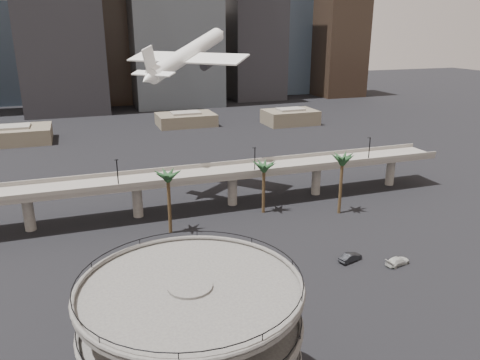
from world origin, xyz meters
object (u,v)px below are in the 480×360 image
object	(u,v)px
parking_ramp	(192,341)
overpass	(186,180)
car_c	(398,261)
car_b	(350,257)
car_a	(216,312)
airborne_jet	(187,55)

from	to	relation	value
parking_ramp	overpass	bearing A→B (deg)	77.57
car_c	car_b	bearing A→B (deg)	49.41
overpass	car_c	distance (m)	48.04
car_a	car_c	distance (m)	34.96
car_b	airborne_jet	bearing A→B (deg)	1.89
parking_ramp	overpass	world-z (taller)	parking_ramp
parking_ramp	car_b	world-z (taller)	parking_ramp
car_a	overpass	bearing A→B (deg)	3.81
parking_ramp	car_b	size ratio (longest dim) A/B	4.75
overpass	car_c	world-z (taller)	overpass
car_b	car_c	xyz separation A→B (m)	(7.19, -3.90, -0.06)
parking_ramp	car_c	bearing A→B (deg)	26.90
parking_ramp	car_c	world-z (taller)	parking_ramp
overpass	car_b	world-z (taller)	overpass
airborne_jet	car_a	bearing A→B (deg)	-142.70
parking_ramp	car_a	size ratio (longest dim) A/B	4.98
car_a	car_c	size ratio (longest dim) A/B	0.91
overpass	car_a	xyz separation A→B (m)	(-5.58, -41.93, -6.58)
parking_ramp	car_b	xyz separation A→B (m)	(34.93, 25.27, -9.07)
overpass	airborne_jet	world-z (taller)	airborne_jet
overpass	car_a	bearing A→B (deg)	-97.59
parking_ramp	airborne_jet	xyz separation A→B (m)	(18.26, 75.94, 23.72)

